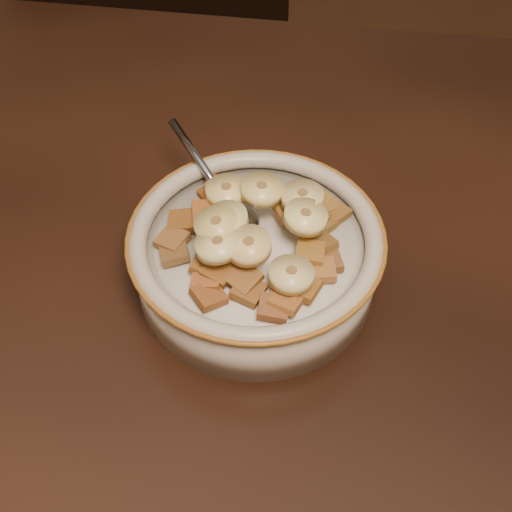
# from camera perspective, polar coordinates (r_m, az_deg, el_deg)

# --- Properties ---
(table) EXTENTS (1.42, 0.93, 0.04)m
(table) POSITION_cam_1_polar(r_m,az_deg,el_deg) (0.55, -14.21, -7.87)
(table) COLOR black
(table) RESTS_ON floor
(chair) EXTENTS (0.47, 0.47, 0.92)m
(chair) POSITION_cam_1_polar(r_m,az_deg,el_deg) (1.09, -9.34, 6.97)
(chair) COLOR black
(chair) RESTS_ON floor
(cereal_bowl) EXTENTS (0.18, 0.18, 0.04)m
(cereal_bowl) POSITION_cam_1_polar(r_m,az_deg,el_deg) (0.54, 0.00, -0.58)
(cereal_bowl) COLOR #B9B19F
(cereal_bowl) RESTS_ON table
(milk) EXTENTS (0.15, 0.15, 0.00)m
(milk) POSITION_cam_1_polar(r_m,az_deg,el_deg) (0.52, 0.00, 0.96)
(milk) COLOR beige
(milk) RESTS_ON cereal_bowl
(spoon) EXTENTS (0.05, 0.05, 0.01)m
(spoon) POSITION_cam_1_polar(r_m,az_deg,el_deg) (0.54, -1.61, 3.25)
(spoon) COLOR gray
(spoon) RESTS_ON cereal_bowl
(cereal_square_0) EXTENTS (0.03, 0.03, 0.01)m
(cereal_square_0) POSITION_cam_1_polar(r_m,az_deg,el_deg) (0.51, -6.55, 0.23)
(cereal_square_0) COLOR brown
(cereal_square_0) RESTS_ON milk
(cereal_square_1) EXTENTS (0.02, 0.02, 0.01)m
(cereal_square_1) POSITION_cam_1_polar(r_m,az_deg,el_deg) (0.56, -3.00, 5.70)
(cereal_square_1) COLOR brown
(cereal_square_1) RESTS_ON milk
(cereal_square_2) EXTENTS (0.03, 0.03, 0.01)m
(cereal_square_2) POSITION_cam_1_polar(r_m,az_deg,el_deg) (0.49, -2.98, -1.10)
(cereal_square_2) COLOR brown
(cereal_square_2) RESTS_ON milk
(cereal_square_3) EXTENTS (0.03, 0.03, 0.01)m
(cereal_square_3) POSITION_cam_1_polar(r_m,az_deg,el_deg) (0.53, 5.13, 2.69)
(cereal_square_3) COLOR brown
(cereal_square_3) RESTS_ON milk
(cereal_square_4) EXTENTS (0.02, 0.02, 0.01)m
(cereal_square_4) POSITION_cam_1_polar(r_m,az_deg,el_deg) (0.53, -4.04, 3.46)
(cereal_square_4) COLOR brown
(cereal_square_4) RESTS_ON milk
(cereal_square_5) EXTENTS (0.03, 0.03, 0.01)m
(cereal_square_5) POSITION_cam_1_polar(r_m,az_deg,el_deg) (0.54, 5.42, 4.13)
(cereal_square_5) COLOR olive
(cereal_square_5) RESTS_ON milk
(cereal_square_6) EXTENTS (0.03, 0.03, 0.01)m
(cereal_square_6) POSITION_cam_1_polar(r_m,az_deg,el_deg) (0.51, 5.10, 0.97)
(cereal_square_6) COLOR brown
(cereal_square_6) RESTS_ON milk
(cereal_square_7) EXTENTS (0.02, 0.02, 0.01)m
(cereal_square_7) POSITION_cam_1_polar(r_m,az_deg,el_deg) (0.50, 5.23, -1.13)
(cereal_square_7) COLOR olive
(cereal_square_7) RESTS_ON milk
(cereal_square_8) EXTENTS (0.02, 0.02, 0.01)m
(cereal_square_8) POSITION_cam_1_polar(r_m,az_deg,el_deg) (0.48, 1.39, -4.17)
(cereal_square_8) COLOR brown
(cereal_square_8) RESTS_ON milk
(cereal_square_9) EXTENTS (0.03, 0.03, 0.01)m
(cereal_square_9) POSITION_cam_1_polar(r_m,az_deg,el_deg) (0.52, -6.73, 1.31)
(cereal_square_9) COLOR brown
(cereal_square_9) RESTS_ON milk
(cereal_square_10) EXTENTS (0.02, 0.02, 0.01)m
(cereal_square_10) POSITION_cam_1_polar(r_m,az_deg,el_deg) (0.50, 4.35, 0.28)
(cereal_square_10) COLOR brown
(cereal_square_10) RESTS_ON milk
(cereal_square_11) EXTENTS (0.02, 0.02, 0.01)m
(cereal_square_11) POSITION_cam_1_polar(r_m,az_deg,el_deg) (0.52, -2.86, 3.49)
(cereal_square_11) COLOR brown
(cereal_square_11) RESTS_ON milk
(cereal_square_12) EXTENTS (0.03, 0.03, 0.01)m
(cereal_square_12) POSITION_cam_1_polar(r_m,az_deg,el_deg) (0.54, 6.23, 3.52)
(cereal_square_12) COLOR brown
(cereal_square_12) RESTS_ON milk
(cereal_square_13) EXTENTS (0.03, 0.03, 0.01)m
(cereal_square_13) POSITION_cam_1_polar(r_m,az_deg,el_deg) (0.50, 5.69, -0.39)
(cereal_square_13) COLOR brown
(cereal_square_13) RESTS_ON milk
(cereal_square_14) EXTENTS (0.03, 0.03, 0.01)m
(cereal_square_14) POSITION_cam_1_polar(r_m,az_deg,el_deg) (0.49, -0.98, -1.81)
(cereal_square_14) COLOR #986030
(cereal_square_14) RESTS_ON milk
(cereal_square_15) EXTENTS (0.03, 0.03, 0.01)m
(cereal_square_15) POSITION_cam_1_polar(r_m,az_deg,el_deg) (0.51, -2.87, 2.62)
(cereal_square_15) COLOR brown
(cereal_square_15) RESTS_ON milk
(cereal_square_16) EXTENTS (0.03, 0.03, 0.01)m
(cereal_square_16) POSITION_cam_1_polar(r_m,az_deg,el_deg) (0.48, -3.78, -3.18)
(cereal_square_16) COLOR brown
(cereal_square_16) RESTS_ON milk
(cereal_square_17) EXTENTS (0.03, 0.03, 0.01)m
(cereal_square_17) POSITION_cam_1_polar(r_m,az_deg,el_deg) (0.48, -0.60, -2.79)
(cereal_square_17) COLOR brown
(cereal_square_17) RESTS_ON milk
(cereal_square_18) EXTENTS (0.03, 0.03, 0.01)m
(cereal_square_18) POSITION_cam_1_polar(r_m,az_deg,el_deg) (0.55, -3.38, 4.97)
(cereal_square_18) COLOR brown
(cereal_square_18) RESTS_ON milk
(cereal_square_19) EXTENTS (0.02, 0.02, 0.01)m
(cereal_square_19) POSITION_cam_1_polar(r_m,az_deg,el_deg) (0.50, -3.96, -0.71)
(cereal_square_19) COLOR brown
(cereal_square_19) RESTS_ON milk
(cereal_square_20) EXTENTS (0.03, 0.03, 0.01)m
(cereal_square_20) POSITION_cam_1_polar(r_m,az_deg,el_deg) (0.49, 3.83, -2.56)
(cereal_square_20) COLOR brown
(cereal_square_20) RESTS_ON milk
(cereal_square_21) EXTENTS (0.03, 0.03, 0.01)m
(cereal_square_21) POSITION_cam_1_polar(r_m,az_deg,el_deg) (0.53, 4.69, 2.74)
(cereal_square_21) COLOR #8D5E1F
(cereal_square_21) RESTS_ON milk
(cereal_square_22) EXTENTS (0.03, 0.03, 0.01)m
(cereal_square_22) POSITION_cam_1_polar(r_m,az_deg,el_deg) (0.53, 2.69, 3.57)
(cereal_square_22) COLOR brown
(cereal_square_22) RESTS_ON milk
(cereal_square_23) EXTENTS (0.02, 0.02, 0.01)m
(cereal_square_23) POSITION_cam_1_polar(r_m,az_deg,el_deg) (0.53, -5.95, 2.79)
(cereal_square_23) COLOR brown
(cereal_square_23) RESTS_ON milk
(cereal_square_24) EXTENTS (0.03, 0.03, 0.01)m
(cereal_square_24) POSITION_cam_1_polar(r_m,az_deg,el_deg) (0.48, 2.44, -3.59)
(cereal_square_24) COLOR brown
(cereal_square_24) RESTS_ON milk
(cereal_square_25) EXTENTS (0.02, 0.02, 0.01)m
(cereal_square_25) POSITION_cam_1_polar(r_m,az_deg,el_deg) (0.50, -2.31, 2.17)
(cereal_square_25) COLOR #9A551F
(cereal_square_25) RESTS_ON milk
(cereal_square_26) EXTENTS (0.02, 0.02, 0.01)m
(cereal_square_26) POSITION_cam_1_polar(r_m,az_deg,el_deg) (0.49, -3.96, -1.72)
(cereal_square_26) COLOR #9B5A29
(cereal_square_26) RESTS_ON milk
(cereal_square_27) EXTENTS (0.03, 0.03, 0.01)m
(cereal_square_27) POSITION_cam_1_polar(r_m,az_deg,el_deg) (0.48, 2.52, -2.78)
(cereal_square_27) COLOR #915C22
(cereal_square_27) RESTS_ON milk
(banana_slice_0) EXTENTS (0.04, 0.04, 0.01)m
(banana_slice_0) POSITION_cam_1_polar(r_m,az_deg,el_deg) (0.48, 2.83, -1.51)
(banana_slice_0) COLOR #D3C186
(banana_slice_0) RESTS_ON milk
(banana_slice_1) EXTENTS (0.04, 0.04, 0.01)m
(banana_slice_1) POSITION_cam_1_polar(r_m,az_deg,el_deg) (0.48, -0.59, 0.82)
(banana_slice_1) COLOR #D9C480
(banana_slice_1) RESTS_ON milk
(banana_slice_2) EXTENTS (0.04, 0.04, 0.02)m
(banana_slice_2) POSITION_cam_1_polar(r_m,az_deg,el_deg) (0.50, 3.97, 3.13)
(banana_slice_2) COLOR #FFF490
(banana_slice_2) RESTS_ON milk
(banana_slice_3) EXTENTS (0.04, 0.04, 0.01)m
(banana_slice_3) POSITION_cam_1_polar(r_m,az_deg,el_deg) (0.50, -2.40, 2.91)
(banana_slice_3) COLOR #EEE27D
(banana_slice_3) RESTS_ON milk
(banana_slice_4) EXTENTS (0.04, 0.04, 0.01)m
(banana_slice_4) POSITION_cam_1_polar(r_m,az_deg,el_deg) (0.52, 0.46, 5.31)
(banana_slice_4) COLOR #D1BA67
(banana_slice_4) RESTS_ON milk
(banana_slice_5) EXTENTS (0.04, 0.04, 0.02)m
(banana_slice_5) POSITION_cam_1_polar(r_m,az_deg,el_deg) (0.48, -3.09, 0.88)
(banana_slice_5) COLOR #F9EA8D
(banana_slice_5) RESTS_ON milk
(banana_slice_6) EXTENTS (0.04, 0.04, 0.01)m
(banana_slice_6) POSITION_cam_1_polar(r_m,az_deg,el_deg) (0.53, -2.39, 5.21)
(banana_slice_6) COLOR #EFD086
(banana_slice_6) RESTS_ON milk
(banana_slice_7) EXTENTS (0.04, 0.04, 0.02)m
(banana_slice_7) POSITION_cam_1_polar(r_m,az_deg,el_deg) (0.50, -3.20, 2.49)
(banana_slice_7) COLOR #F6E47A
(banana_slice_7) RESTS_ON milk
(banana_slice_8) EXTENTS (0.03, 0.03, 0.01)m
(banana_slice_8) POSITION_cam_1_polar(r_m,az_deg,el_deg) (0.52, 3.73, 4.72)
(banana_slice_8) COLOR tan
(banana_slice_8) RESTS_ON milk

